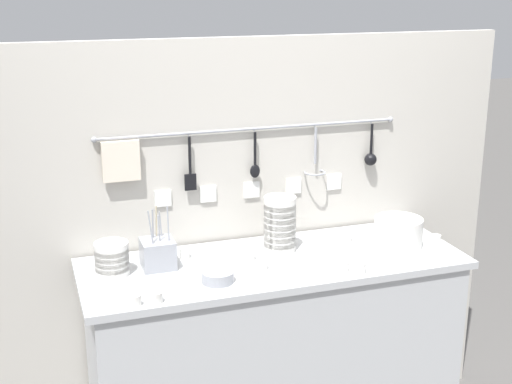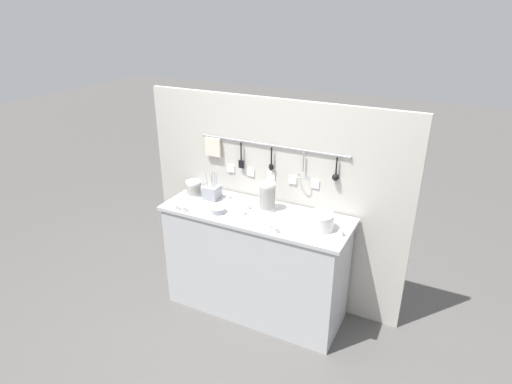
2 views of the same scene
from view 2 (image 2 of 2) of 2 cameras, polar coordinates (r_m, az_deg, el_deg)
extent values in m
plane|color=#514F4C|center=(3.99, -0.04, -15.08)|extent=(20.00, 20.00, 0.00)
cube|color=#B7BABC|center=(3.47, -0.05, -2.99)|extent=(1.57, 0.56, 0.03)
cube|color=#B7BABC|center=(3.71, -0.04, -9.54)|extent=(1.50, 0.54, 0.92)
cube|color=#BCB7AD|center=(3.74, 2.14, -1.37)|extent=(2.37, 0.04, 1.82)
cylinder|color=#93969E|center=(3.52, 2.05, 6.24)|extent=(1.32, 0.01, 0.01)
sphere|color=#93969E|center=(3.83, -7.01, 7.55)|extent=(0.02, 0.02, 0.02)
sphere|color=#93969E|center=(3.31, 12.47, 4.53)|extent=(0.02, 0.02, 0.02)
cube|color=beige|center=(3.79, -5.78, 5.98)|extent=(0.15, 0.02, 0.17)
cylinder|color=#93969E|center=(3.78, -5.74, 7.28)|extent=(0.00, 0.01, 0.02)
cylinder|color=black|center=(3.65, -2.01, 5.37)|extent=(0.01, 0.01, 0.16)
cube|color=black|center=(3.69, -1.98, 3.72)|extent=(0.05, 0.01, 0.07)
cylinder|color=#93969E|center=(3.64, -1.94, 6.74)|extent=(0.01, 0.01, 0.02)
cylinder|color=black|center=(3.53, 2.07, 4.84)|extent=(0.01, 0.01, 0.15)
ellipsoid|color=black|center=(3.56, 2.05, 3.35)|extent=(0.04, 0.02, 0.06)
cylinder|color=#93969E|center=(3.52, 2.17, 6.12)|extent=(0.01, 0.01, 0.02)
cylinder|color=#93969E|center=(3.43, 6.31, 4.01)|extent=(0.01, 0.01, 0.16)
torus|color=#93969E|center=(3.47, 6.22, 2.15)|extent=(0.10, 0.10, 0.01)
cylinder|color=#93969E|center=(3.41, 6.45, 5.44)|extent=(0.01, 0.01, 0.02)
cylinder|color=black|center=(3.35, 10.68, 3.39)|extent=(0.01, 0.01, 0.14)
sphere|color=black|center=(3.38, 10.56, 1.93)|extent=(0.06, 0.06, 0.06)
cylinder|color=#93969E|center=(3.34, 10.84, 4.71)|extent=(0.00, 0.01, 0.02)
cube|color=white|center=(3.79, -3.35, 3.15)|extent=(0.07, 0.01, 0.07)
cube|color=white|center=(3.70, -0.72, 2.67)|extent=(0.07, 0.01, 0.07)
cube|color=white|center=(3.62, 2.04, 2.16)|extent=(0.07, 0.01, 0.07)
cube|color=white|center=(3.55, 4.91, 1.63)|extent=(0.07, 0.01, 0.07)
cube|color=white|center=(3.48, 7.89, 1.07)|extent=(0.07, 0.01, 0.07)
cylinder|color=silver|center=(3.81, -8.27, -0.12)|extent=(0.13, 0.13, 0.04)
cylinder|color=silver|center=(3.80, -8.29, 0.19)|extent=(0.13, 0.13, 0.04)
cylinder|color=silver|center=(3.79, -8.31, 0.50)|extent=(0.13, 0.13, 0.04)
cylinder|color=silver|center=(3.78, -8.33, 0.81)|extent=(0.13, 0.13, 0.04)
cylinder|color=silver|center=(3.77, -8.35, 1.13)|extent=(0.13, 0.13, 0.04)
cylinder|color=silver|center=(3.51, 1.47, -2.00)|extent=(0.13, 0.13, 0.05)
cylinder|color=silver|center=(3.49, 1.47, -1.61)|extent=(0.13, 0.13, 0.05)
cylinder|color=silver|center=(3.48, 1.48, -1.21)|extent=(0.13, 0.13, 0.05)
cylinder|color=silver|center=(3.47, 1.48, -0.80)|extent=(0.13, 0.13, 0.05)
cylinder|color=silver|center=(3.46, 1.49, -0.40)|extent=(0.13, 0.13, 0.05)
cylinder|color=silver|center=(3.45, 1.49, 0.01)|extent=(0.13, 0.13, 0.05)
cylinder|color=silver|center=(3.44, 1.50, 0.42)|extent=(0.13, 0.13, 0.05)
cylinder|color=silver|center=(3.43, 1.50, 0.83)|extent=(0.13, 0.13, 0.05)
cylinder|color=silver|center=(3.26, 8.47, -4.81)|extent=(0.21, 0.21, 0.01)
cylinder|color=silver|center=(3.25, 8.48, -4.67)|extent=(0.21, 0.21, 0.01)
cylinder|color=silver|center=(3.25, 8.49, -4.53)|extent=(0.21, 0.21, 0.01)
cylinder|color=silver|center=(3.25, 8.50, -4.39)|extent=(0.21, 0.21, 0.01)
cylinder|color=silver|center=(3.24, 8.51, -4.25)|extent=(0.21, 0.21, 0.01)
cylinder|color=silver|center=(3.24, 8.52, -4.10)|extent=(0.21, 0.21, 0.01)
cylinder|color=silver|center=(3.23, 8.53, -3.96)|extent=(0.21, 0.21, 0.01)
cylinder|color=silver|center=(3.23, 8.54, -3.82)|extent=(0.21, 0.21, 0.01)
cylinder|color=silver|center=(3.23, 8.55, -3.68)|extent=(0.21, 0.21, 0.01)
cylinder|color=silver|center=(3.22, 8.56, -3.53)|extent=(0.21, 0.21, 0.01)
cylinder|color=silver|center=(3.22, 8.57, -3.39)|extent=(0.21, 0.21, 0.01)
cylinder|color=silver|center=(3.21, 8.58, -3.24)|extent=(0.21, 0.21, 0.01)
cylinder|color=silver|center=(3.21, 8.59, -3.10)|extent=(0.21, 0.21, 0.01)
cylinder|color=silver|center=(3.20, 8.60, -2.95)|extent=(0.21, 0.21, 0.01)
cylinder|color=#93969E|center=(3.47, -5.08, -2.41)|extent=(0.12, 0.12, 0.04)
cube|color=#93969E|center=(3.71, -5.86, -0.04)|extent=(0.13, 0.13, 0.11)
cylinder|color=#93969E|center=(3.67, -5.90, 1.06)|extent=(0.01, 0.01, 0.17)
cylinder|color=#93969E|center=(3.70, -5.24, 1.26)|extent=(0.01, 0.01, 0.16)
cylinder|color=#93969E|center=(3.71, -5.79, 1.43)|extent=(0.01, 0.02, 0.18)
cylinder|color=#C6B793|center=(3.70, -5.51, 1.52)|extent=(0.01, 0.03, 0.19)
cylinder|color=#93969E|center=(3.66, -6.52, 1.25)|extent=(0.03, 0.01, 0.19)
cylinder|color=#93969E|center=(3.64, -5.50, 1.17)|extent=(0.01, 0.01, 0.20)
cylinder|color=silver|center=(3.19, 11.29, -5.38)|extent=(0.04, 0.04, 0.04)
cylinder|color=silver|center=(3.53, -9.50, -2.25)|extent=(0.04, 0.04, 0.04)
cylinder|color=silver|center=(3.41, 6.38, -3.02)|extent=(0.04, 0.04, 0.04)
cylinder|color=silver|center=(3.43, -1.75, -2.71)|extent=(0.04, 0.04, 0.04)
cylinder|color=silver|center=(3.22, 1.89, -4.61)|extent=(0.04, 0.04, 0.04)
cylinder|color=silver|center=(3.57, -10.49, -2.00)|extent=(0.04, 0.04, 0.04)
cylinder|color=silver|center=(3.72, -3.72, -0.55)|extent=(0.04, 0.04, 0.04)
cylinder|color=silver|center=(3.53, -1.10, -1.92)|extent=(0.04, 0.04, 0.04)
cylinder|color=silver|center=(3.17, 2.64, -5.06)|extent=(0.04, 0.04, 0.04)
camera|label=1|loc=(2.37, -56.04, 2.38)|focal=50.00mm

